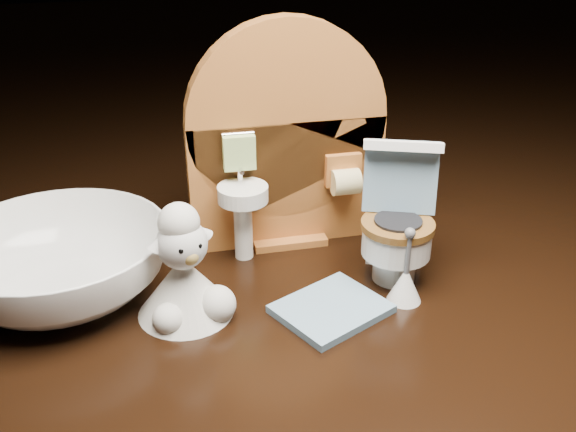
# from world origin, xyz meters

# --- Properties ---
(backdrop_panel) EXTENTS (0.13, 0.05, 0.15)m
(backdrop_panel) POSITION_xyz_m (-0.00, 0.06, 0.07)
(backdrop_panel) COLOR #A85F27
(backdrop_panel) RESTS_ON ground
(toy_toilet) EXTENTS (0.05, 0.06, 0.09)m
(toy_toilet) POSITION_xyz_m (0.06, 0.01, 0.03)
(toy_toilet) COLOR white
(toy_toilet) RESTS_ON ground
(bath_mat) EXTENTS (0.07, 0.07, 0.00)m
(bath_mat) POSITION_xyz_m (0.00, -0.03, 0.00)
(bath_mat) COLOR slate
(bath_mat) RESTS_ON ground
(toilet_brush) EXTENTS (0.02, 0.02, 0.05)m
(toilet_brush) POSITION_xyz_m (0.05, -0.02, 0.01)
(toilet_brush) COLOR white
(toilet_brush) RESTS_ON ground
(plush_lamb) EXTENTS (0.06, 0.05, 0.07)m
(plush_lamb) POSITION_xyz_m (-0.08, -0.01, 0.02)
(plush_lamb) COLOR beige
(plush_lamb) RESTS_ON ground
(ceramic_bowl) EXTENTS (0.16, 0.16, 0.04)m
(ceramic_bowl) POSITION_xyz_m (-0.15, 0.03, 0.02)
(ceramic_bowl) COLOR white
(ceramic_bowl) RESTS_ON ground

